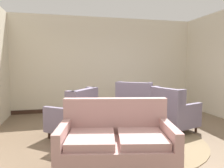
{
  "coord_description": "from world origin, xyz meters",
  "views": [
    {
      "loc": [
        -1.4,
        -3.48,
        1.51
      ],
      "look_at": [
        -0.38,
        0.79,
        1.09
      ],
      "focal_mm": 33.58,
      "sensor_mm": 36.0,
      "label": 1
    }
  ],
  "objects_px": {
    "coffee_table": "(132,122)",
    "settee": "(116,142)",
    "armchair_beside_settee": "(75,116)",
    "armchair_back_corner": "(172,112)",
    "armchair_near_sideboard": "(136,106)",
    "porcelain_vase": "(134,110)"
  },
  "relations": [
    {
      "from": "coffee_table",
      "to": "settee",
      "type": "xyz_separation_m",
      "value": [
        -0.56,
        -0.93,
        0.0
      ]
    },
    {
      "from": "settee",
      "to": "armchair_beside_settee",
      "type": "height_order",
      "value": "armchair_beside_settee"
    },
    {
      "from": "armchair_back_corner",
      "to": "armchair_near_sideboard",
      "type": "relative_size",
      "value": 0.9
    },
    {
      "from": "armchair_back_corner",
      "to": "armchair_beside_settee",
      "type": "relative_size",
      "value": 0.9
    },
    {
      "from": "coffee_table",
      "to": "armchair_beside_settee",
      "type": "relative_size",
      "value": 0.7
    },
    {
      "from": "coffee_table",
      "to": "armchair_near_sideboard",
      "type": "height_order",
      "value": "armchair_near_sideboard"
    },
    {
      "from": "armchair_beside_settee",
      "to": "coffee_table",
      "type": "bearing_deg",
      "value": 96.26
    },
    {
      "from": "armchair_back_corner",
      "to": "armchair_beside_settee",
      "type": "bearing_deg",
      "value": 66.63
    },
    {
      "from": "porcelain_vase",
      "to": "armchair_near_sideboard",
      "type": "relative_size",
      "value": 0.27
    },
    {
      "from": "armchair_beside_settee",
      "to": "armchair_near_sideboard",
      "type": "bearing_deg",
      "value": 148.37
    },
    {
      "from": "armchair_near_sideboard",
      "to": "coffee_table",
      "type": "bearing_deg",
      "value": 101.22
    },
    {
      "from": "settee",
      "to": "porcelain_vase",
      "type": "bearing_deg",
      "value": 69.14
    },
    {
      "from": "coffee_table",
      "to": "armchair_back_corner",
      "type": "relative_size",
      "value": 0.78
    },
    {
      "from": "settee",
      "to": "armchair_near_sideboard",
      "type": "distance_m",
      "value": 2.39
    },
    {
      "from": "settee",
      "to": "armchair_beside_settee",
      "type": "distance_m",
      "value": 1.65
    },
    {
      "from": "armchair_beside_settee",
      "to": "armchair_near_sideboard",
      "type": "relative_size",
      "value": 0.99
    },
    {
      "from": "settee",
      "to": "armchair_back_corner",
      "type": "xyz_separation_m",
      "value": [
        1.66,
        1.4,
        0.02
      ]
    },
    {
      "from": "porcelain_vase",
      "to": "armchair_back_corner",
      "type": "xyz_separation_m",
      "value": [
        1.09,
        0.52,
        -0.22
      ]
    },
    {
      "from": "settee",
      "to": "armchair_beside_settee",
      "type": "bearing_deg",
      "value": 118.48
    },
    {
      "from": "coffee_table",
      "to": "settee",
      "type": "distance_m",
      "value": 1.09
    },
    {
      "from": "coffee_table",
      "to": "porcelain_vase",
      "type": "distance_m",
      "value": 0.24
    },
    {
      "from": "coffee_table",
      "to": "porcelain_vase",
      "type": "xyz_separation_m",
      "value": [
        0.01,
        -0.05,
        0.24
      ]
    }
  ]
}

